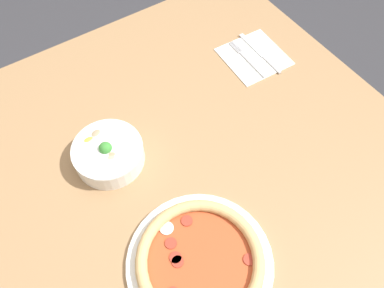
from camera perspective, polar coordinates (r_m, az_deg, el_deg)
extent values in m
plane|color=#333338|center=(1.63, -1.68, -14.79)|extent=(8.00, 8.00, 0.00)
cube|color=#99724C|center=(0.97, -2.74, -1.92)|extent=(1.19, 1.07, 0.03)
cylinder|color=olive|center=(1.68, 4.72, 11.82)|extent=(0.06, 0.06, 0.70)
cylinder|color=white|center=(0.84, 1.20, -17.62)|extent=(0.32, 0.32, 0.01)
torus|color=tan|center=(0.82, 1.23, -17.29)|extent=(0.27, 0.27, 0.03)
cylinder|color=#B74723|center=(0.83, 1.21, -17.47)|extent=(0.24, 0.24, 0.01)
cylinder|color=#A83323|center=(0.83, -2.19, -17.48)|extent=(0.03, 0.03, 0.00)
cylinder|color=#A83323|center=(0.83, -2.53, -16.89)|extent=(0.03, 0.03, 0.00)
cylinder|color=#A83323|center=(0.84, 8.73, -17.00)|extent=(0.03, 0.03, 0.00)
cylinder|color=#A83323|center=(0.85, -0.79, -11.61)|extent=(0.03, 0.03, 0.00)
cylinder|color=#A83323|center=(0.84, -3.24, -14.85)|extent=(0.03, 0.03, 0.00)
ellipsoid|color=silver|center=(0.85, -3.91, -12.65)|extent=(0.03, 0.03, 0.01)
cylinder|color=white|center=(0.94, -12.57, -1.49)|extent=(0.17, 0.17, 0.06)
torus|color=white|center=(0.92, -12.83, -0.75)|extent=(0.17, 0.17, 0.01)
ellipsoid|color=tan|center=(0.91, -12.15, -2.22)|extent=(0.04, 0.04, 0.02)
ellipsoid|color=tan|center=(0.93, -15.38, -2.00)|extent=(0.03, 0.02, 0.02)
ellipsoid|color=#998466|center=(0.95, -14.39, 1.43)|extent=(0.04, 0.03, 0.02)
ellipsoid|color=#998466|center=(0.95, -15.50, -0.18)|extent=(0.04, 0.03, 0.02)
ellipsoid|color=tan|center=(0.97, -11.71, 2.32)|extent=(0.03, 0.04, 0.02)
ellipsoid|color=#998466|center=(0.91, -12.04, -1.76)|extent=(0.04, 0.04, 0.02)
sphere|color=#388433|center=(0.92, -13.05, -0.63)|extent=(0.03, 0.03, 0.03)
ellipsoid|color=yellow|center=(0.95, -15.42, 0.45)|extent=(0.04, 0.02, 0.02)
cube|color=white|center=(1.18, 9.42, 13.01)|extent=(0.18, 0.18, 0.00)
cube|color=silver|center=(1.15, 9.19, 11.90)|extent=(0.01, 0.12, 0.00)
cube|color=silver|center=(1.20, 6.91, 14.55)|extent=(0.00, 0.05, 0.00)
cube|color=silver|center=(1.20, 6.74, 14.48)|extent=(0.00, 0.05, 0.00)
cube|color=silver|center=(1.19, 6.57, 14.41)|extent=(0.00, 0.05, 0.00)
cube|color=silver|center=(1.19, 6.40, 14.34)|extent=(0.00, 0.05, 0.00)
cube|color=silver|center=(1.16, 12.08, 11.74)|extent=(0.01, 0.08, 0.01)
cube|color=silver|center=(1.21, 9.13, 14.64)|extent=(0.02, 0.12, 0.00)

